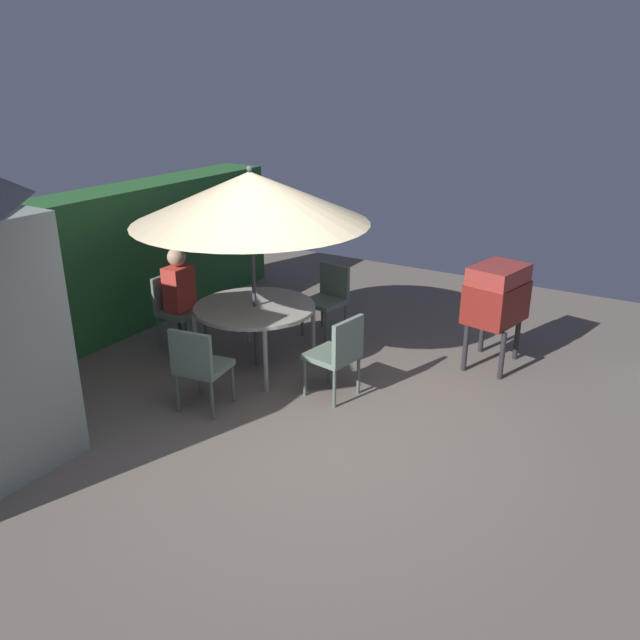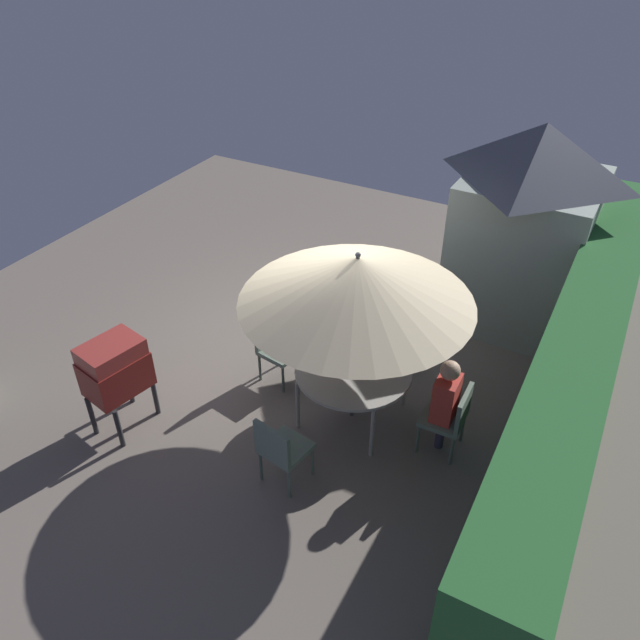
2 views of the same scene
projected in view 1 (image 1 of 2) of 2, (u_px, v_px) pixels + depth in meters
The scene contains 10 objects.
ground_plane at pixel (309, 424), 6.19m from camera, with size 11.00×11.00×0.00m, color #6B6056.
hedge_backdrop at pixel (58, 278), 7.54m from camera, with size 7.32×0.70×1.83m.
patio_table at pixel (255, 310), 7.19m from camera, with size 1.38×1.38×0.74m.
patio_umbrella at pixel (250, 198), 6.73m from camera, with size 2.57×2.57×2.29m.
bbq_grill at pixel (497, 296), 7.15m from camera, with size 0.79×0.63×1.20m.
chair_near_shed at pixel (175, 305), 7.82m from camera, with size 0.47×0.47×0.90m.
chair_far_side at pixel (199, 364), 6.24m from camera, with size 0.53×0.52×0.90m.
chair_toward_hedge at pixel (338, 351), 6.52m from camera, with size 0.53×0.53×0.90m.
chair_toward_house at pixel (328, 295), 8.18m from camera, with size 0.53×0.53×0.90m.
person_in_red at pixel (179, 286), 7.68m from camera, with size 0.34×0.25×1.26m.
Camera 1 is at (-4.58, -2.88, 3.18)m, focal length 35.69 mm.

